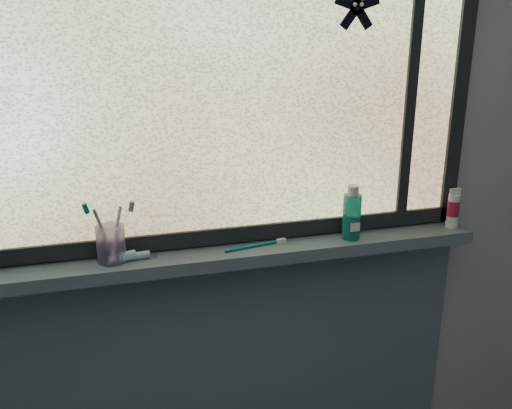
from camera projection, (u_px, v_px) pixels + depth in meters
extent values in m
cube|color=#9EA3A8|center=(222.00, 170.00, 1.73)|extent=(3.00, 0.01, 2.50)
cube|color=#4E5D68|center=(229.00, 255.00, 1.74)|extent=(1.62, 0.14, 0.04)
cube|color=#4E5D68|center=(228.00, 385.00, 1.96)|extent=(1.62, 0.02, 0.98)
cube|color=silver|center=(222.00, 77.00, 1.62)|extent=(1.50, 0.01, 1.00)
cube|color=black|center=(225.00, 235.00, 1.77)|extent=(1.60, 0.03, 0.05)
cube|color=black|center=(461.00, 71.00, 1.81)|extent=(0.05, 0.03, 1.10)
cube|color=black|center=(412.00, 72.00, 1.77)|extent=(0.03, 0.03, 1.00)
cylinder|color=#C0A6DC|center=(111.00, 244.00, 1.64)|extent=(0.08, 0.08, 0.11)
cylinder|color=teal|center=(352.00, 212.00, 1.80)|extent=(0.07, 0.07, 0.14)
cylinder|color=silver|center=(453.00, 206.00, 1.90)|extent=(0.05, 0.05, 0.10)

